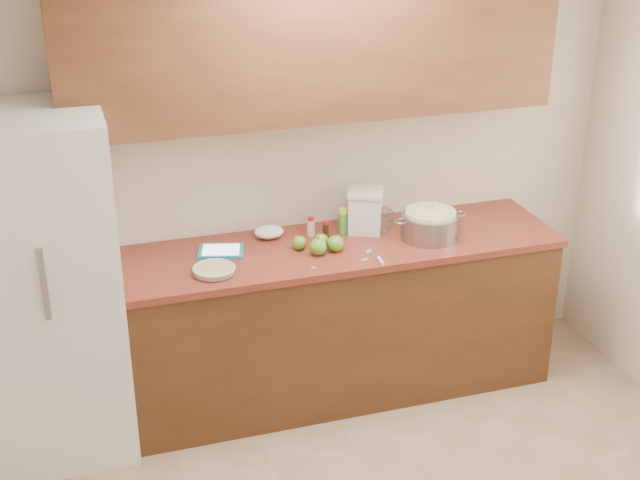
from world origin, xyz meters
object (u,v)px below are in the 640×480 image
object	(u,v)px
flour_canister	(365,210)
tablet	(221,251)
colander	(430,225)
pie	(214,270)

from	to	relation	value
flour_canister	tablet	bearing A→B (deg)	-176.76
flour_canister	tablet	world-z (taller)	flour_canister
colander	tablet	xyz separation A→B (m)	(-1.14, 0.15, -0.07)
tablet	flour_canister	bearing A→B (deg)	18.27
pie	colander	xyz separation A→B (m)	(1.23, 0.09, 0.06)
colander	flour_canister	world-z (taller)	flour_canister
pie	tablet	world-z (taller)	pie
colander	flour_canister	size ratio (longest dim) A/B	1.67
pie	colander	size ratio (longest dim) A/B	0.54
pie	flour_canister	world-z (taller)	flour_canister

